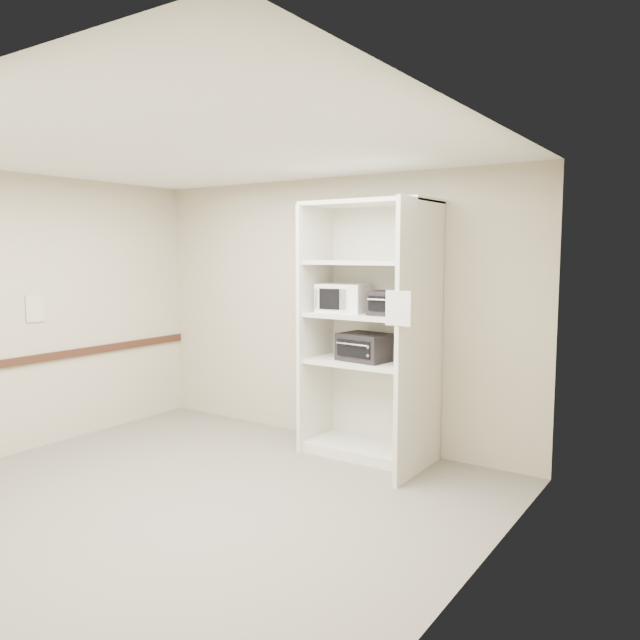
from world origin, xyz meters
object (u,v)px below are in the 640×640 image
Objects in this scene: microwave at (344,298)px; toaster_oven_lower at (365,347)px; shelving_unit at (373,339)px; toaster_oven_upper at (392,303)px.

toaster_oven_lower is (0.25, -0.00, -0.46)m from microwave.
shelving_unit reaches higher than toaster_oven_upper.
shelving_unit is at bearing -6.45° from microwave.
toaster_oven_upper is (0.20, -0.03, 0.35)m from shelving_unit.
shelving_unit is 6.25× the size of toaster_oven_upper.
toaster_oven_upper is (0.54, -0.03, -0.03)m from microwave.
toaster_oven_upper is at bearing -9.24° from microwave.
microwave is 0.54m from toaster_oven_upper.
microwave is (-0.33, 0.00, 0.38)m from shelving_unit.
shelving_unit is 5.32× the size of microwave.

